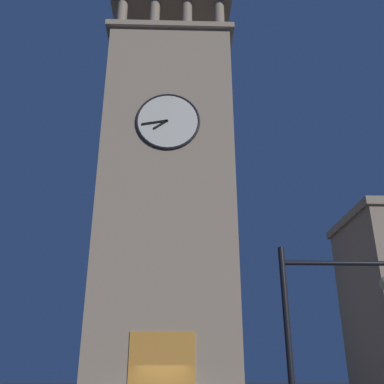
{
  "coord_description": "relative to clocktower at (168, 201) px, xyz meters",
  "views": [
    {
      "loc": [
        -0.71,
        21.03,
        2.1
      ],
      "look_at": [
        -1.51,
        -4.74,
        12.9
      ],
      "focal_mm": 40.63,
      "sensor_mm": 36.0,
      "label": 1
    }
  ],
  "objects": [
    {
      "name": "traffic_signal_near",
      "position": [
        -4.43,
        15.0,
        -8.85
      ],
      "size": [
        3.2,
        0.41,
        5.09
      ],
      "color": "black",
      "rests_on": "ground_plane"
    },
    {
      "name": "clocktower",
      "position": [
        0.0,
        0.0,
        0.0
      ],
      "size": [
        8.53,
        7.29,
        28.9
      ],
      "color": "gray",
      "rests_on": "ground_plane"
    }
  ]
}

